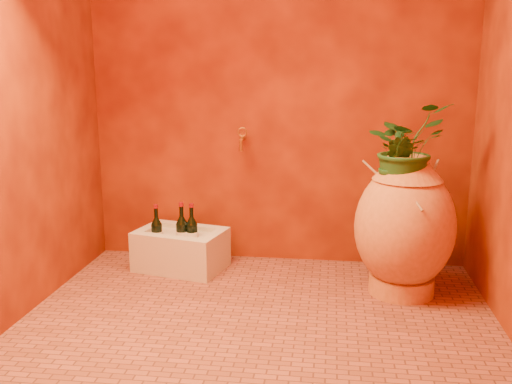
# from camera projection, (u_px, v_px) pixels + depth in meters

# --- Properties ---
(floor) EXTENTS (2.50, 2.50, 0.00)m
(floor) POSITION_uv_depth(u_px,v_px,m) (258.00, 320.00, 3.00)
(floor) COLOR brown
(floor) RESTS_ON ground
(wall_back) EXTENTS (2.50, 0.02, 2.50)m
(wall_back) POSITION_uv_depth(u_px,v_px,m) (278.00, 75.00, 3.70)
(wall_back) COLOR #501004
(wall_back) RESTS_ON ground
(wall_left) EXTENTS (0.02, 2.00, 2.50)m
(wall_left) POSITION_uv_depth(u_px,v_px,m) (15.00, 78.00, 2.89)
(wall_left) COLOR #501004
(wall_left) RESTS_ON ground
(amphora) EXTENTS (0.73, 0.73, 0.82)m
(amphora) POSITION_uv_depth(u_px,v_px,m) (404.00, 226.00, 3.28)
(amphora) COLOR #CF7C3A
(amphora) RESTS_ON floor
(stone_basin) EXTENTS (0.62, 0.50, 0.26)m
(stone_basin) POSITION_uv_depth(u_px,v_px,m) (181.00, 250.00, 3.74)
(stone_basin) COLOR beige
(stone_basin) RESTS_ON floor
(wine_bottle_a) EXTENTS (0.08, 0.08, 0.31)m
(wine_bottle_a) POSITION_uv_depth(u_px,v_px,m) (192.00, 234.00, 3.66)
(wine_bottle_a) COLOR black
(wine_bottle_a) RESTS_ON stone_basin
(wine_bottle_b) EXTENTS (0.07, 0.07, 0.30)m
(wine_bottle_b) POSITION_uv_depth(u_px,v_px,m) (157.00, 234.00, 3.68)
(wine_bottle_b) COLOR black
(wine_bottle_b) RESTS_ON stone_basin
(wine_bottle_c) EXTENTS (0.08, 0.08, 0.32)m
(wine_bottle_c) POSITION_uv_depth(u_px,v_px,m) (182.00, 233.00, 3.66)
(wine_bottle_c) COLOR black
(wine_bottle_c) RESTS_ON stone_basin
(wall_tap) EXTENTS (0.07, 0.14, 0.15)m
(wall_tap) POSITION_uv_depth(u_px,v_px,m) (242.00, 138.00, 3.74)
(wall_tap) COLOR #A87A26
(wall_tap) RESTS_ON wall_back
(plant_main) EXTENTS (0.59, 0.58, 0.49)m
(plant_main) POSITION_uv_depth(u_px,v_px,m) (406.00, 147.00, 3.19)
(plant_main) COLOR #19471B
(plant_main) RESTS_ON amphora
(plant_side) EXTENTS (0.23, 0.21, 0.34)m
(plant_side) POSITION_uv_depth(u_px,v_px,m) (395.00, 165.00, 3.17)
(plant_side) COLOR #19471B
(plant_side) RESTS_ON amphora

